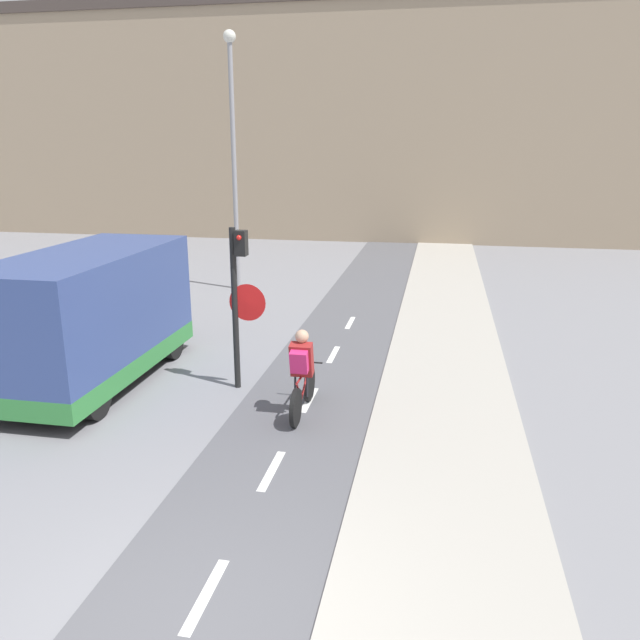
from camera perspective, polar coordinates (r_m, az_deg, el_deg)
ground_plane at (r=6.51m, az=-12.16°, el=-26.30°), size 120.00×120.00×0.00m
bike_lane at (r=6.51m, az=-12.15°, el=-26.21°), size 2.29×60.00×0.02m
building_row_background at (r=31.04m, az=7.37°, el=17.53°), size 60.00×5.20×10.71m
traffic_light_pole at (r=11.14m, az=-7.42°, el=2.69°), size 0.67×0.25×2.95m
street_lamp_far at (r=19.16m, az=-7.95°, el=16.10°), size 0.36×0.36×7.44m
cyclist_near at (r=10.23m, az=-1.68°, el=-5.01°), size 0.46×1.69×1.46m
van at (r=12.23m, az=-20.19°, el=0.03°), size 1.97×4.69×2.47m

